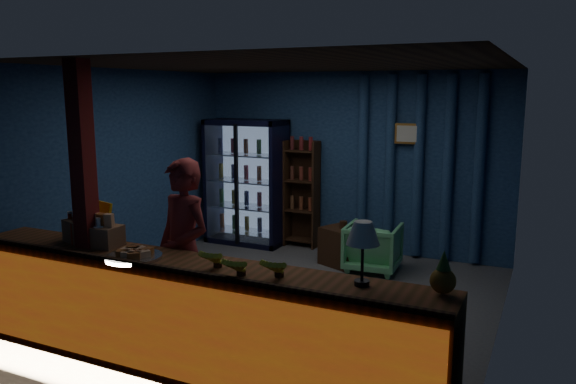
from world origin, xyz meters
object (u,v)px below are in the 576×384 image
(pastry_tray, at_px, (134,255))
(table_lamp, at_px, (363,236))
(shopkeeper, at_px, (184,252))
(green_chair, at_px, (373,247))

(pastry_tray, xyz_separation_m, table_lamp, (1.93, 0.19, 0.34))
(pastry_tray, relative_size, table_lamp, 1.01)
(shopkeeper, xyz_separation_m, pastry_tray, (-0.09, -0.58, 0.11))
(green_chair, bearing_deg, shopkeeper, 67.19)
(table_lamp, bearing_deg, green_chair, 105.30)
(shopkeeper, xyz_separation_m, green_chair, (0.97, 2.78, -0.55))
(table_lamp, bearing_deg, pastry_tray, -174.39)
(shopkeeper, distance_m, pastry_tray, 0.59)
(pastry_tray, distance_m, table_lamp, 1.97)
(pastry_tray, bearing_deg, shopkeeper, 81.19)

